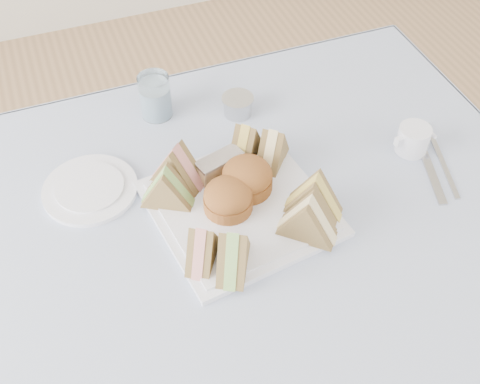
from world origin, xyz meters
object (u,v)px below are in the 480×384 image
object	(u,v)px
water_glass	(155,96)
table	(277,344)
creamer_jug	(413,139)
serving_plate	(240,209)

from	to	relation	value
water_glass	table	bearing A→B (deg)	-72.95
table	creamer_jug	size ratio (longest dim) A/B	14.45
serving_plate	water_glass	distance (m)	0.32
table	water_glass	world-z (taller)	water_glass
serving_plate	creamer_jug	xyz separation A→B (m)	(0.37, 0.03, 0.02)
water_glass	creamer_jug	bearing A→B (deg)	-32.61
serving_plate	water_glass	size ratio (longest dim) A/B	3.10
serving_plate	water_glass	bearing A→B (deg)	94.64
table	serving_plate	distance (m)	0.40
water_glass	serving_plate	bearing A→B (deg)	-77.63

